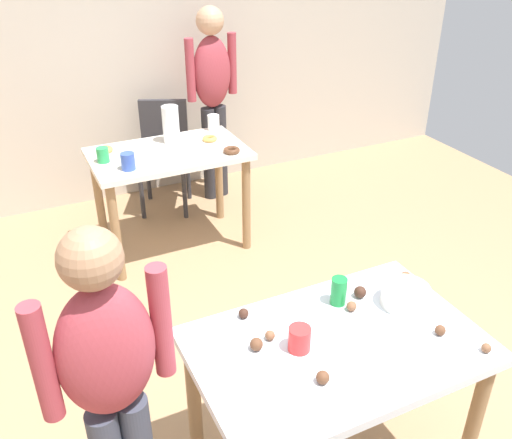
{
  "coord_description": "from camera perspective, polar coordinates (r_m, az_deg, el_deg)",
  "views": [
    {
      "loc": [
        -1.02,
        -1.3,
        2.2
      ],
      "look_at": [
        -0.02,
        0.78,
        0.9
      ],
      "focal_mm": 39.12,
      "sensor_mm": 36.0,
      "label": 1
    }
  ],
  "objects": [
    {
      "name": "cake_ball_1",
      "position": [
        2.31,
        18.32,
        -10.7
      ],
      "size": [
        0.04,
        0.04,
        0.04
      ],
      "primitive_type": "sphere",
      "color": "brown",
      "rests_on": "dining_table_near"
    },
    {
      "name": "cake_ball_5",
      "position": [
        2.56,
        15.05,
        -5.67
      ],
      "size": [
        0.05,
        0.05,
        0.05
      ],
      "primitive_type": "sphere",
      "color": "brown",
      "rests_on": "dining_table_near"
    },
    {
      "name": "cake_ball_3",
      "position": [
        2.27,
        -1.28,
        -9.58
      ],
      "size": [
        0.04,
        0.04,
        0.04
      ],
      "primitive_type": "sphere",
      "color": "#3D2319",
      "rests_on": "dining_table_near"
    },
    {
      "name": "cup_far_1",
      "position": [
        4.2,
        -4.37,
        9.87
      ],
      "size": [
        0.09,
        0.09,
        0.11
      ],
      "primitive_type": "cylinder",
      "color": "white",
      "rests_on": "dining_table_far"
    },
    {
      "name": "dining_table_far",
      "position": [
        3.91,
        -8.84,
        5.23
      ],
      "size": [
        1.05,
        0.63,
        0.75
      ],
      "color": "silver",
      "rests_on": "ground_plane"
    },
    {
      "name": "cup_far_0",
      "position": [
        3.76,
        -15.39,
        6.38
      ],
      "size": [
        0.08,
        0.08,
        0.1
      ],
      "primitive_type": "cylinder",
      "color": "green",
      "rests_on": "dining_table_far"
    },
    {
      "name": "cake_ball_4",
      "position": [
        2.13,
        0.04,
        -12.64
      ],
      "size": [
        0.05,
        0.05,
        0.05
      ],
      "primitive_type": "sphere",
      "color": "brown",
      "rests_on": "dining_table_near"
    },
    {
      "name": "person_girl_near",
      "position": [
        1.96,
        -14.57,
        -15.66
      ],
      "size": [
        0.45,
        0.23,
        1.42
      ],
      "color": "#383D4C",
      "rests_on": "ground_plane"
    },
    {
      "name": "wall_back",
      "position": [
        4.7,
        -13.32,
        17.55
      ],
      "size": [
        6.4,
        0.1,
        2.6
      ],
      "primitive_type": "cube",
      "color": "#BCB2A3",
      "rests_on": "ground_plane"
    },
    {
      "name": "person_adult_far",
      "position": [
        4.55,
        -4.47,
        13.2
      ],
      "size": [
        0.46,
        0.25,
        1.57
      ],
      "color": "#28282D",
      "rests_on": "ground_plane"
    },
    {
      "name": "soda_can",
      "position": [
        2.35,
        8.45,
        -7.25
      ],
      "size": [
        0.07,
        0.07,
        0.12
      ],
      "primitive_type": "cylinder",
      "color": "#198438",
      "rests_on": "dining_table_near"
    },
    {
      "name": "cake_ball_6",
      "position": [
        2.42,
        10.59,
        -7.3
      ],
      "size": [
        0.05,
        0.05,
        0.05
      ],
      "primitive_type": "sphere",
      "color": "#3D2319",
      "rests_on": "dining_table_near"
    },
    {
      "name": "donut_far_0",
      "position": [
        3.94,
        -15.19,
        6.92
      ],
      "size": [
        0.11,
        0.11,
        0.03
      ],
      "primitive_type": "torus",
      "color": "gold",
      "rests_on": "dining_table_far"
    },
    {
      "name": "cup_near_0",
      "position": [
        2.12,
        4.47,
        -12.08
      ],
      "size": [
        0.09,
        0.09,
        0.1
      ],
      "primitive_type": "cylinder",
      "color": "red",
      "rests_on": "dining_table_near"
    },
    {
      "name": "cake_ball_0",
      "position": [
        2.02,
        6.84,
        -15.74
      ],
      "size": [
        0.05,
        0.05,
        0.05
      ],
      "primitive_type": "sphere",
      "color": "brown",
      "rests_on": "dining_table_near"
    },
    {
      "name": "mixing_bowl",
      "position": [
        2.41,
        15.02,
        -7.53
      ],
      "size": [
        0.2,
        0.2,
        0.08
      ],
      "primitive_type": "cylinder",
      "color": "white",
      "rests_on": "dining_table_near"
    },
    {
      "name": "donut_far_1",
      "position": [
        3.79,
        -2.51,
        7.08
      ],
      "size": [
        0.11,
        0.11,
        0.03
      ],
      "primitive_type": "torus",
      "color": "brown",
      "rests_on": "dining_table_far"
    },
    {
      "name": "dining_table_near",
      "position": [
        2.27,
        8.15,
        -14.44
      ],
      "size": [
        1.11,
        0.71,
        0.75
      ],
      "color": "silver",
      "rests_on": "ground_plane"
    },
    {
      "name": "cake_ball_2",
      "position": [
        2.29,
        22.49,
        -12.04
      ],
      "size": [
        0.04,
        0.04,
        0.04
      ],
      "primitive_type": "sphere",
      "color": "brown",
      "rests_on": "dining_table_near"
    },
    {
      "name": "fork_near",
      "position": [
        2.23,
        16.66,
        -12.5
      ],
      "size": [
        0.17,
        0.02,
        0.01
      ],
      "primitive_type": "cube",
      "color": "silver",
      "rests_on": "dining_table_near"
    },
    {
      "name": "cup_far_2",
      "position": [
        3.61,
        -12.96,
        5.81
      ],
      "size": [
        0.09,
        0.09,
        0.11
      ],
      "primitive_type": "cylinder",
      "color": "#3351B2",
      "rests_on": "dining_table_far"
    },
    {
      "name": "cake_ball_7",
      "position": [
        2.34,
        9.74,
        -8.73
      ],
      "size": [
        0.04,
        0.04,
        0.04
      ],
      "primitive_type": "sphere",
      "color": "brown",
      "rests_on": "dining_table_near"
    },
    {
      "name": "chair_far_table",
      "position": [
        4.59,
        -9.38,
        7.15
      ],
      "size": [
        0.53,
        0.53,
        0.87
      ],
      "color": "#2D2D33",
      "rests_on": "ground_plane"
    },
    {
      "name": "donut_far_2",
      "position": [
        4.01,
        -4.75,
        8.25
      ],
      "size": [
        0.1,
        0.1,
        0.03
      ],
      "primitive_type": "torus",
      "color": "gold",
      "rests_on": "dining_table_far"
    },
    {
      "name": "pitcher_far",
      "position": [
        3.98,
        -8.7,
        9.59
      ],
      "size": [
        0.12,
        0.12,
        0.26
      ],
      "primitive_type": "cylinder",
      "color": "white",
      "rests_on": "dining_table_far"
    },
    {
      "name": "cake_ball_8",
      "position": [
        2.17,
        1.44,
        -11.76
      ],
      "size": [
        0.04,
        0.04,
        0.04
      ],
      "primitive_type": "sphere",
      "color": "brown",
      "rests_on": "dining_table_near"
    }
  ]
}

